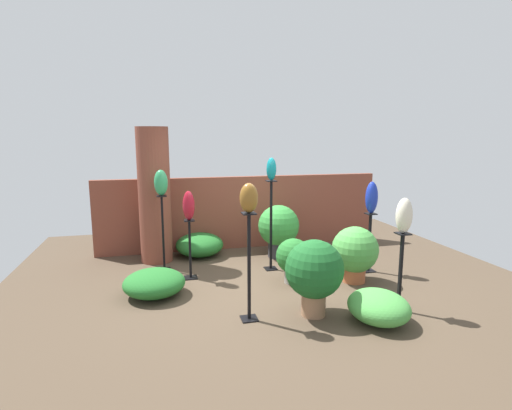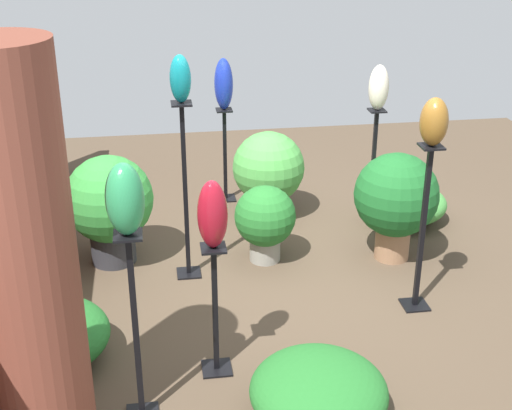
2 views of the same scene
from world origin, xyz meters
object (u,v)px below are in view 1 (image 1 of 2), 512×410
object	(u,v)px
pedestal_cobalt	(369,245)
art_vase_ivory	(404,216)
potted_plant_near_pillar	(355,251)
pedestal_ruby	(190,252)
brick_pillar	(155,195)
art_vase_ruby	(189,206)
pedestal_bronze	(249,271)
pedestal_teal	(271,229)
potted_plant_walkway_edge	(314,271)
art_vase_cobalt	(372,198)
art_vase_jade	(161,183)
art_vase_teal	(271,169)
potted_plant_mid_right	(293,258)
art_vase_bronze	(249,198)
pedestal_jade	(163,236)
potted_plant_mid_left	(279,228)
pedestal_ivory	(400,276)

from	to	relation	value
pedestal_cobalt	art_vase_ivory	distance (m)	1.71
pedestal_cobalt	potted_plant_near_pillar	xyz separation A→B (m)	(-0.46, -0.38, 0.04)
pedestal_ruby	brick_pillar	bearing A→B (deg)	115.97
art_vase_ivory	art_vase_ruby	bearing A→B (deg)	143.55
pedestal_bronze	pedestal_teal	bearing A→B (deg)	65.90
pedestal_ruby	potted_plant_walkway_edge	size ratio (longest dim) A/B	0.97
pedestal_bronze	art_vase_cobalt	bearing A→B (deg)	28.16
art_vase_jade	brick_pillar	bearing A→B (deg)	101.90
art_vase_teal	potted_plant_mid_right	xyz separation A→B (m)	(0.16, -0.68, -1.29)
art_vase_jade	art_vase_bronze	size ratio (longest dim) A/B	1.20
art_vase_teal	art_vase_ivory	xyz separation A→B (m)	(1.14, -1.94, -0.44)
brick_pillar	pedestal_cobalt	distance (m)	3.74
art_vase_ruby	pedestal_teal	bearing A→B (deg)	4.49
pedestal_cobalt	art_vase_bronze	distance (m)	2.82
art_vase_cobalt	pedestal_jade	bearing A→B (deg)	164.93
pedestal_teal	potted_plant_walkway_edge	world-z (taller)	pedestal_teal
pedestal_ruby	art_vase_ivory	world-z (taller)	art_vase_ivory
potted_plant_mid_left	potted_plant_walkway_edge	size ratio (longest dim) A/B	1.00
pedestal_jade	art_vase_bronze	bearing A→B (deg)	-65.47
art_vase_ruby	art_vase_teal	bearing A→B (deg)	4.49
brick_pillar	pedestal_teal	bearing A→B (deg)	-26.84
pedestal_ivory	potted_plant_near_pillar	bearing A→B (deg)	93.27
brick_pillar	art_vase_cobalt	xyz separation A→B (m)	(3.38, -1.42, 0.05)
pedestal_ruby	pedestal_cobalt	bearing A→B (deg)	-7.51
pedestal_bronze	pedestal_teal	xyz separation A→B (m)	(0.77, 1.72, 0.08)
art_vase_teal	pedestal_ivory	bearing A→B (deg)	-59.50
pedestal_bronze	art_vase_teal	world-z (taller)	art_vase_teal
pedestal_ruby	pedestal_bronze	world-z (taller)	pedestal_bronze
pedestal_jade	pedestal_cobalt	size ratio (longest dim) A/B	1.29
art_vase_bronze	pedestal_ivory	bearing A→B (deg)	-6.58
pedestal_teal	potted_plant_near_pillar	distance (m)	1.40
pedestal_bronze	potted_plant_mid_left	size ratio (longest dim) A/B	1.37
art_vase_jade	potted_plant_walkway_edge	bearing A→B (deg)	-51.04
art_vase_ivory	potted_plant_near_pillar	bearing A→B (deg)	93.27
pedestal_jade	art_vase_ruby	bearing A→B (deg)	-51.90
pedestal_cobalt	potted_plant_near_pillar	bearing A→B (deg)	-140.44
pedestal_cobalt	art_vase_jade	bearing A→B (deg)	164.93
brick_pillar	potted_plant_walkway_edge	xyz separation A→B (m)	(1.88, -2.73, -0.61)
pedestal_bronze	pedestal_ivory	xyz separation A→B (m)	(1.91, -0.22, -0.15)
art_vase_jade	potted_plant_near_pillar	bearing A→B (deg)	-24.07
pedestal_bronze	potted_plant_walkway_edge	xyz separation A→B (m)	(0.81, -0.08, -0.04)
art_vase_cobalt	potted_plant_mid_left	size ratio (longest dim) A/B	0.53
pedestal_ruby	art_vase_teal	size ratio (longest dim) A/B	2.53
pedestal_jade	potted_plant_walkway_edge	distance (m)	2.82
brick_pillar	pedestal_teal	distance (m)	2.13
brick_pillar	potted_plant_walkway_edge	size ratio (longest dim) A/B	2.45
pedestal_jade	art_vase_ivory	world-z (taller)	art_vase_ivory
pedestal_jade	art_vase_cobalt	xyz separation A→B (m)	(3.27, -0.88, 0.66)
pedestal_jade	art_vase_teal	size ratio (longest dim) A/B	3.40
pedestal_ivory	potted_plant_mid_right	world-z (taller)	pedestal_ivory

